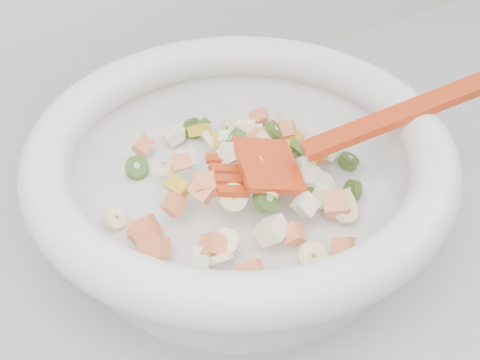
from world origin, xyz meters
TOP-DOWN VIEW (x-y plane):
  - mixing_bowl at (-0.05, 1.48)m, footprint 0.48×0.41m

SIDE VIEW (x-z plane):
  - mixing_bowl at x=-0.05m, z-range 0.89..1.03m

